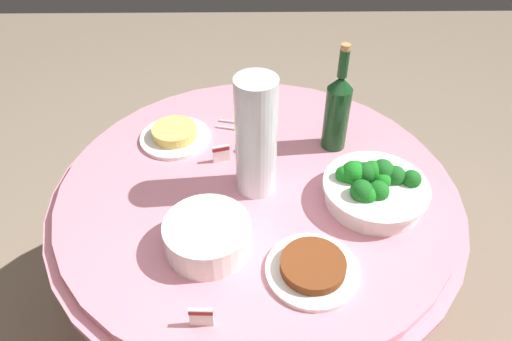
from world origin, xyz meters
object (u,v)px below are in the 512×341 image
(food_plate_noodles, at_px, (175,135))
(decorative_fruit_vase, at_px, (258,144))
(label_placard_mid, at_px, (201,316))
(plate_stack, at_px, (207,236))
(serving_tongs, at_px, (244,127))
(food_plate_stir_fry, at_px, (313,268))
(label_placard_front, at_px, (221,153))
(wine_bottle, at_px, (337,110))
(broccoli_bowl, at_px, (374,188))

(food_plate_noodles, bearing_deg, decorative_fruit_vase, 139.17)
(decorative_fruit_vase, relative_size, label_placard_mid, 6.18)
(plate_stack, distance_m, food_plate_noodles, 0.46)
(serving_tongs, distance_m, food_plate_noodles, 0.22)
(plate_stack, relative_size, food_plate_stir_fry, 0.95)
(plate_stack, bearing_deg, label_placard_front, -93.16)
(plate_stack, relative_size, food_plate_noodles, 0.95)
(label_placard_mid, bearing_deg, food_plate_stir_fry, -151.87)
(food_plate_stir_fry, relative_size, label_placard_front, 4.00)
(food_plate_stir_fry, bearing_deg, decorative_fruit_vase, -67.56)
(serving_tongs, distance_m, label_placard_mid, 0.71)
(label_placard_front, bearing_deg, wine_bottle, -168.14)
(plate_stack, distance_m, label_placard_front, 0.33)
(food_plate_noodles, bearing_deg, wine_bottle, 175.67)
(broccoli_bowl, bearing_deg, label_placard_front, -22.76)
(decorative_fruit_vase, bearing_deg, food_plate_noodles, -40.83)
(broccoli_bowl, height_order, decorative_fruit_vase, decorative_fruit_vase)
(plate_stack, distance_m, food_plate_stir_fry, 0.26)
(label_placard_mid, bearing_deg, food_plate_noodles, -78.57)
(wine_bottle, relative_size, serving_tongs, 2.01)
(broccoli_bowl, xyz_separation_m, food_plate_noodles, (0.56, -0.28, -0.03))
(plate_stack, height_order, wine_bottle, wine_bottle)
(label_placard_front, distance_m, label_placard_mid, 0.54)
(wine_bottle, relative_size, food_plate_noodles, 1.53)
(broccoli_bowl, xyz_separation_m, wine_bottle, (0.07, -0.24, 0.08))
(food_plate_noodles, distance_m, label_placard_mid, 0.66)
(decorative_fruit_vase, xyz_separation_m, food_plate_stir_fry, (-0.12, 0.30, -0.13))
(broccoli_bowl, distance_m, label_placard_mid, 0.57)
(wine_bottle, bearing_deg, serving_tongs, -18.91)
(wine_bottle, xyz_separation_m, serving_tongs, (0.28, -0.09, -0.12))
(plate_stack, bearing_deg, serving_tongs, -99.62)
(food_plate_noodles, relative_size, food_plate_stir_fry, 1.00)
(decorative_fruit_vase, distance_m, label_placard_mid, 0.46)
(food_plate_stir_fry, relative_size, label_placard_mid, 4.00)
(broccoli_bowl, height_order, label_placard_front, broccoli_bowl)
(serving_tongs, xyz_separation_m, food_plate_stir_fry, (-0.16, 0.57, 0.01))
(serving_tongs, bearing_deg, decorative_fruit_vase, 98.16)
(plate_stack, height_order, food_plate_stir_fry, plate_stack)
(wine_bottle, relative_size, label_placard_mid, 6.11)
(decorative_fruit_vase, xyz_separation_m, serving_tongs, (0.04, -0.28, -0.14))
(broccoli_bowl, xyz_separation_m, label_placard_front, (0.41, -0.17, -0.02))
(wine_bottle, bearing_deg, decorative_fruit_vase, 37.83)
(serving_tongs, xyz_separation_m, label_placard_front, (0.07, 0.17, 0.03))
(food_plate_noodles, distance_m, food_plate_stir_fry, 0.64)
(plate_stack, distance_m, decorative_fruit_vase, 0.27)
(label_placard_mid, bearing_deg, decorative_fruit_vase, -106.14)
(plate_stack, relative_size, wine_bottle, 0.62)
(wine_bottle, height_order, food_plate_noodles, wine_bottle)
(broccoli_bowl, relative_size, wine_bottle, 0.83)
(broccoli_bowl, bearing_deg, food_plate_stir_fry, 51.95)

